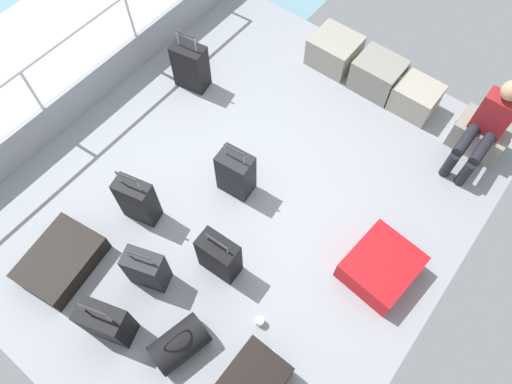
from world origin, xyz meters
TOP-DOWN VIEW (x-y plane):
  - ground_plane at (0.00, 0.00)m, footprint 4.40×5.20m
  - gunwale_port at (-2.17, 0.00)m, footprint 0.06×5.20m
  - railing_port at (-2.17, 0.00)m, footprint 0.04×4.20m
  - sea_wake at (-3.60, 0.00)m, footprint 12.00×12.00m
  - cargo_crate_0 at (-0.30, 2.18)m, footprint 0.58×0.50m
  - cargo_crate_1 at (0.33, 2.16)m, footprint 0.57×0.45m
  - cargo_crate_2 at (0.85, 2.15)m, footprint 0.52×0.43m
  - cargo_crate_3 at (1.67, 2.10)m, footprint 0.59×0.40m
  - passenger_seated at (1.67, 1.93)m, footprint 0.34×0.66m
  - suitcase_0 at (-0.10, 0.02)m, footprint 0.37×0.28m
  - suitcase_1 at (-0.10, -1.28)m, footprint 0.41×0.31m
  - suitcase_2 at (-0.04, -1.84)m, footprint 0.47×0.35m
  - suitcase_3 at (-0.88, -1.70)m, footprint 0.67×0.84m
  - suitcase_4 at (-0.66, -0.83)m, footprint 0.40×0.27m
  - suitcase_5 at (0.35, -0.77)m, footprint 0.39×0.23m
  - suitcase_6 at (1.59, 0.13)m, footprint 0.66×0.72m
  - suitcase_8 at (-1.44, 0.83)m, footprint 0.42×0.31m
  - duffel_bag at (0.56, -1.58)m, footprint 0.41×0.55m
  - paper_cup at (0.98, -0.97)m, footprint 0.08×0.08m

SIDE VIEW (x-z plane):
  - sea_wake at x=-3.60m, z-range -0.35..-0.33m
  - ground_plane at x=0.00m, z-range -0.06..0.00m
  - paper_cup at x=0.98m, z-range 0.00..0.10m
  - suitcase_3 at x=-0.88m, z-range 0.00..0.22m
  - suitcase_6 at x=1.59m, z-range 0.00..0.27m
  - duffel_bag at x=0.56m, z-range -0.07..0.38m
  - cargo_crate_2 at x=0.85m, z-range 0.00..0.35m
  - cargo_crate_3 at x=1.67m, z-range 0.00..0.36m
  - cargo_crate_0 at x=-0.30m, z-range 0.00..0.38m
  - cargo_crate_1 at x=0.33m, z-range 0.00..0.41m
  - gunwale_port at x=-2.17m, z-range 0.00..0.45m
  - suitcase_1 at x=-0.10m, z-range -0.06..0.57m
  - suitcase_2 at x=-0.04m, z-range -0.09..0.60m
  - suitcase_5 at x=0.35m, z-range -0.05..0.59m
  - suitcase_0 at x=-0.10m, z-range -0.08..0.64m
  - suitcase_8 at x=-1.44m, z-range -0.10..0.69m
  - suitcase_4 at x=-0.66m, z-range -0.09..0.68m
  - passenger_seated at x=1.67m, z-range 0.02..1.08m
  - railing_port at x=-2.17m, z-range 0.27..1.29m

